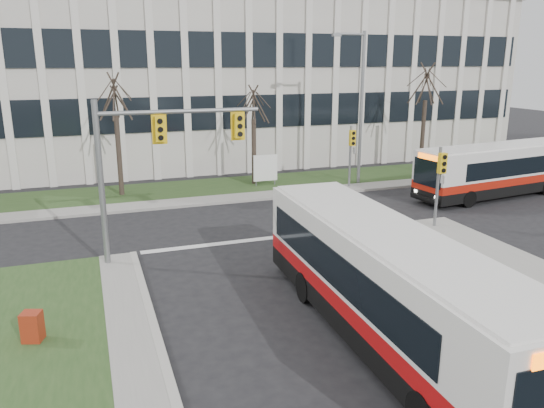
{
  "coord_description": "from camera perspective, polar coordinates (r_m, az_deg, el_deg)",
  "views": [
    {
      "loc": [
        -7.68,
        -12.57,
        7.51
      ],
      "look_at": [
        -0.91,
        6.61,
        2.0
      ],
      "focal_mm": 35.0,
      "sensor_mm": 36.0,
      "label": 1
    }
  ],
  "objects": [
    {
      "name": "building_lawn",
      "position": [
        33.92,
        3.02,
        2.45
      ],
      "size": [
        44.0,
        5.0,
        0.12
      ],
      "primitive_type": "cube",
      "color": "#29451D",
      "rests_on": "ground"
    },
    {
      "name": "bus_main",
      "position": [
        14.86,
        12.07,
        -8.78
      ],
      "size": [
        2.81,
        11.79,
        3.13
      ],
      "primitive_type": null,
      "rotation": [
        0.0,
        0.0,
        -0.02
      ],
      "color": "silver",
      "rests_on": "ground"
    },
    {
      "name": "signal_pole_near",
      "position": [
        25.01,
        17.6,
        2.89
      ],
      "size": [
        0.34,
        0.39,
        3.8
      ],
      "color": "slate",
      "rests_on": "ground"
    },
    {
      "name": "tree_right",
      "position": [
        37.51,
        16.26,
        12.12
      ],
      "size": [
        1.8,
        1.8,
        8.25
      ],
      "color": "#42352B",
      "rests_on": "ground"
    },
    {
      "name": "signal_pole_far",
      "position": [
        32.07,
        8.52,
        6.01
      ],
      "size": [
        0.34,
        0.39,
        3.8
      ],
      "color": "slate",
      "rests_on": "ground"
    },
    {
      "name": "ground",
      "position": [
        16.53,
        10.92,
        -12.15
      ],
      "size": [
        120.0,
        120.0,
        0.0
      ],
      "primitive_type": "plane",
      "color": "black",
      "rests_on": "ground"
    },
    {
      "name": "mast_arm_signal",
      "position": [
        20.1,
        -13.34,
        5.45
      ],
      "size": [
        6.11,
        0.38,
        6.2
      ],
      "color": "slate",
      "rests_on": "ground"
    },
    {
      "name": "directory_sign",
      "position": [
        32.37,
        -0.72,
        3.86
      ],
      "size": [
        1.5,
        0.12,
        2.0
      ],
      "color": "slate",
      "rests_on": "ground"
    },
    {
      "name": "tree_mid",
      "position": [
        32.36,
        -2.0,
        10.49
      ],
      "size": [
        1.8,
        1.8,
        6.82
      ],
      "color": "#42352B",
      "rests_on": "ground"
    },
    {
      "name": "newspaper_box_red",
      "position": [
        16.16,
        -24.36,
        -12.1
      ],
      "size": [
        0.62,
        0.59,
        0.95
      ],
      "primitive_type": "cube",
      "rotation": [
        0.0,
        0.0,
        -0.32
      ],
      "color": "maroon",
      "rests_on": "ground"
    },
    {
      "name": "tree_left",
      "position": [
        30.68,
        -16.56,
        10.82
      ],
      "size": [
        1.8,
        1.8,
        7.7
      ],
      "color": "#42352B",
      "rests_on": "ground"
    },
    {
      "name": "streetlight",
      "position": [
        32.86,
        9.35,
        10.92
      ],
      "size": [
        2.15,
        0.25,
        9.2
      ],
      "color": "slate",
      "rests_on": "ground"
    },
    {
      "name": "office_building",
      "position": [
        44.44,
        -2.93,
        13.19
      ],
      "size": [
        40.0,
        16.0,
        12.0
      ],
      "primitive_type": "cube",
      "color": "beige",
      "rests_on": "ground"
    },
    {
      "name": "bus_cross",
      "position": [
        32.85,
        23.34,
        3.27
      ],
      "size": [
        11.06,
        3.66,
        2.89
      ],
      "primitive_type": null,
      "rotation": [
        0.0,
        0.0,
        -1.45
      ],
      "color": "silver",
      "rests_on": "ground"
    },
    {
      "name": "sidewalk_cross",
      "position": [
        31.42,
        4.96,
        1.4
      ],
      "size": [
        44.0,
        1.6,
        0.14
      ],
      "primitive_type": "cube",
      "color": "#9E9B93",
      "rests_on": "ground"
    }
  ]
}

